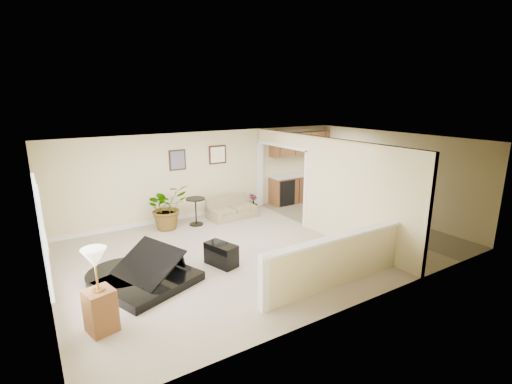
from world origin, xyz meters
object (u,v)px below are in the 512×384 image
loveseat (231,207)px  small_plant (253,204)px  piano (143,252)px  lamp_stand (99,297)px  palm_plant (167,207)px  piano_bench (221,255)px  accent_table (196,208)px

loveseat → small_plant: bearing=8.0°
piano → loveseat: (3.31, 2.65, -0.34)m
piano → small_plant: bearing=12.9°
lamp_stand → small_plant: bearing=37.7°
piano → small_plant: 5.03m
loveseat → small_plant: size_ratio=2.57×
palm_plant → small_plant: size_ratio=2.33×
piano_bench → accent_table: accent_table is taller
lamp_stand → loveseat: bearing=41.7°
small_plant → piano_bench: bearing=-131.6°
loveseat → palm_plant: (-1.91, 0.06, 0.30)m
palm_plant → lamp_stand: size_ratio=0.94×
loveseat → lamp_stand: (-4.29, -3.83, 0.27)m
lamp_stand → accent_table: bearing=49.9°
loveseat → palm_plant: 1.93m
piano → piano_bench: 1.65m
lamp_stand → piano_bench: bearing=22.7°
piano → accent_table: size_ratio=2.94×
piano → small_plant: size_ratio=4.16×
loveseat → lamp_stand: size_ratio=1.03×
loveseat → accent_table: 1.17m
piano_bench → palm_plant: bearing=93.9°
accent_table → piano_bench: bearing=-102.0°
loveseat → accent_table: loveseat is taller
accent_table → lamp_stand: bearing=-130.1°
accent_table → lamp_stand: lamp_stand is taller
loveseat → lamp_stand: bearing=-140.3°
piano_bench → lamp_stand: 2.81m
piano_bench → palm_plant: size_ratio=0.56×
piano_bench → loveseat: (1.72, 2.75, 0.06)m
piano → lamp_stand: 1.54m
small_plant → accent_table: bearing=-173.1°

